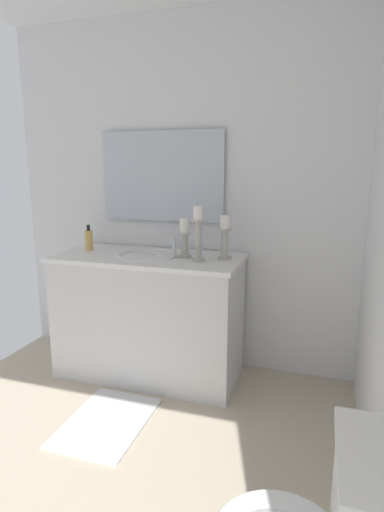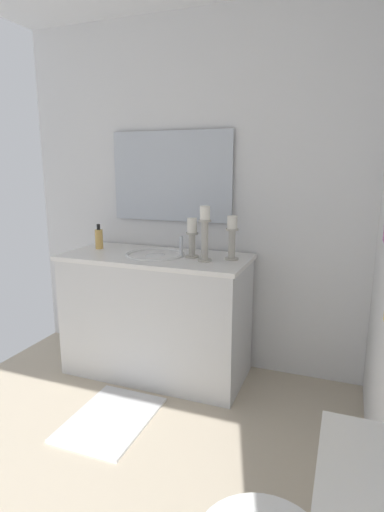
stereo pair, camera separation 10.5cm
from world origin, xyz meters
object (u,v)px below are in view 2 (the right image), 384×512
(soap_bottle, at_px, (99,239))
(mirror, at_px, (171,177))
(candle_holder_tall, at_px, (232,237))
(vanity_cabinet, at_px, (156,315))
(candle_holder_short, at_px, (205,232))
(candle_holder_mid, at_px, (192,237))
(bath_mat, at_px, (111,419))
(sink_basin, at_px, (155,261))

(soap_bottle, bearing_deg, mirror, 115.02)
(mirror, distance_m, candle_holder_tall, 0.67)
(vanity_cabinet, relative_size, candle_holder_tall, 4.53)
(candle_holder_short, distance_m, candle_holder_mid, 0.15)
(candle_holder_short, relative_size, bath_mat, 0.58)
(candle_holder_short, xyz_separation_m, candle_holder_mid, (-0.08, -0.12, -0.05))
(candle_holder_mid, xyz_separation_m, bath_mat, (0.65, -0.26, -0.98))
(candle_holder_short, bearing_deg, vanity_cabinet, -97.87)
(sink_basin, relative_size, candle_holder_mid, 1.55)
(mirror, relative_size, candle_holder_short, 2.60)
(bath_mat, bearing_deg, soap_bottle, -144.93)
(bath_mat, bearing_deg, sink_basin, 179.91)
(mirror, bearing_deg, sink_basin, 0.20)
(sink_basin, bearing_deg, mirror, -179.80)
(vanity_cabinet, bearing_deg, bath_mat, 0.00)
(sink_basin, height_order, candle_holder_mid, candle_holder_mid)
(sink_basin, distance_m, candle_holder_mid, 0.31)
(vanity_cabinet, xyz_separation_m, soap_bottle, (-0.06, -0.48, 0.50))
(mirror, height_order, candle_holder_mid, mirror)
(sink_basin, relative_size, candle_holder_short, 1.15)
(mirror, distance_m, soap_bottle, 0.69)
(sink_basin, relative_size, candle_holder_tall, 1.43)
(vanity_cabinet, height_order, sink_basin, sink_basin)
(candle_holder_mid, distance_m, bath_mat, 1.21)
(vanity_cabinet, xyz_separation_m, sink_basin, (-0.00, 0.00, 0.39))
(candle_holder_short, distance_m, bath_mat, 1.24)
(candle_holder_mid, relative_size, soap_bottle, 1.44)
(sink_basin, bearing_deg, bath_mat, -0.09)
(candle_holder_mid, bearing_deg, candle_holder_short, 56.24)
(candle_holder_mid, bearing_deg, bath_mat, -21.53)
(bath_mat, bearing_deg, candle_holder_mid, 158.47)
(candle_holder_tall, xyz_separation_m, soap_bottle, (-0.01, -1.00, -0.07))
(candle_holder_short, bearing_deg, mirror, -131.72)
(mirror, height_order, candle_holder_tall, mirror)
(mirror, relative_size, soap_bottle, 5.04)
(vanity_cabinet, bearing_deg, mirror, 179.99)
(candle_holder_tall, relative_size, soap_bottle, 1.57)
(sink_basin, distance_m, candle_holder_short, 0.44)
(candle_holder_tall, bearing_deg, bath_mat, -37.49)
(vanity_cabinet, relative_size, sink_basin, 3.18)
(sink_basin, bearing_deg, soap_bottle, -96.73)
(candle_holder_short, bearing_deg, candle_holder_tall, 124.93)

